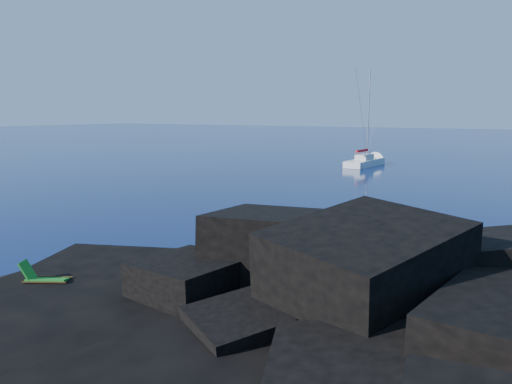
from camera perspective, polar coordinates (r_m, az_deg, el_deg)
headland at (r=14.44m, az=8.81°, el=-17.45°), size 24.00×24.00×3.60m
beach at (r=17.60m, az=-22.08°, el=-13.02°), size 9.08×6.86×0.70m
surf_foam at (r=20.06m, az=-10.70°, el=-9.75°), size 10.00×8.00×0.06m
sailboat at (r=61.97m, az=12.40°, el=2.95°), size 2.74×11.03×11.48m
deck_chair at (r=18.96m, az=-22.75°, el=-8.61°), size 1.71×1.38×1.08m
towel at (r=18.30m, az=-22.21°, el=-10.92°), size 1.85×0.99×0.05m
sunbather at (r=18.26m, az=-22.24°, el=-10.53°), size 1.65×0.52×0.22m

